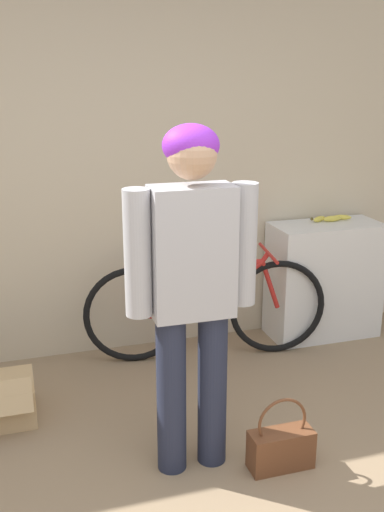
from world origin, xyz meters
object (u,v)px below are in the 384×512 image
object	(u,v)px
person	(192,276)
bicycle	(207,308)
handbag	(281,446)
banana	(331,218)

from	to	relation	value
person	bicycle	xyz separation A→B (m)	(0.46, 1.15, -0.66)
handbag	bicycle	bearing A→B (deg)	88.53
person	handbag	bearing A→B (deg)	-20.90
banana	person	bearing A→B (deg)	-138.54
banana	handbag	size ratio (longest dim) A/B	0.84
bicycle	banana	world-z (taller)	banana
person	handbag	xyz separation A→B (m)	(0.43, -0.17, -0.91)
person	banana	bearing A→B (deg)	42.10
bicycle	handbag	world-z (taller)	bicycle
banana	handbag	bearing A→B (deg)	-125.71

